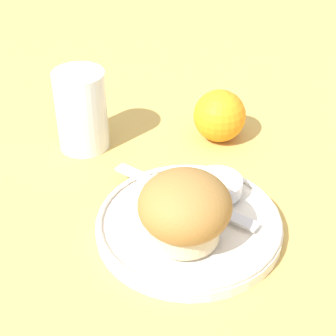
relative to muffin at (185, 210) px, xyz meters
name	(u,v)px	position (x,y,z in m)	size (l,w,h in m)	color
ground_plane	(194,236)	(0.01, 0.02, -0.06)	(3.00, 3.00, 0.00)	tan
plate	(189,225)	(0.01, 0.03, -0.05)	(0.21, 0.21, 0.02)	silver
muffin	(185,210)	(0.00, 0.00, 0.00)	(0.10, 0.10, 0.08)	beige
cream_ramekin	(218,185)	(0.04, 0.08, -0.03)	(0.06, 0.06, 0.02)	silver
berry_pair	(186,187)	(0.00, 0.08, -0.03)	(0.03, 0.02, 0.02)	#B7192D
butter_knife	(183,195)	(0.00, 0.07, -0.03)	(0.17, 0.12, 0.00)	silver
orange_fruit	(220,116)	(0.05, 0.23, -0.02)	(0.07, 0.07, 0.07)	orange
juice_glass	(82,110)	(-0.14, 0.20, 0.00)	(0.07, 0.07, 0.11)	silver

